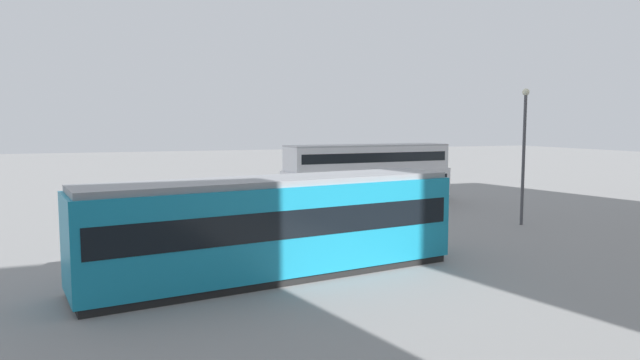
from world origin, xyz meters
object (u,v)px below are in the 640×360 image
(street_lamp, at_px, (524,146))
(tram_yellow, at_px, (275,226))
(info_sign, at_px, (225,206))
(pedestrian_near_railing, at_px, (292,209))
(double_decker_bus, at_px, (368,173))

(street_lamp, bearing_deg, tram_yellow, 19.27)
(tram_yellow, distance_m, info_sign, 6.29)
(pedestrian_near_railing, height_order, street_lamp, street_lamp)
(pedestrian_near_railing, bearing_deg, double_decker_bus, -136.69)
(info_sign, relative_size, street_lamp, 0.32)
(double_decker_bus, xyz_separation_m, tram_yellow, (10.64, 15.22, -0.21))
(double_decker_bus, relative_size, info_sign, 5.14)
(double_decker_bus, xyz_separation_m, pedestrian_near_railing, (7.42, 6.99, -1.02))
(double_decker_bus, height_order, tram_yellow, double_decker_bus)
(double_decker_bus, relative_size, tram_yellow, 0.87)
(tram_yellow, relative_size, street_lamp, 1.92)
(info_sign, distance_m, street_lamp, 15.24)
(pedestrian_near_railing, relative_size, info_sign, 0.73)
(pedestrian_near_railing, bearing_deg, info_sign, 27.78)
(double_decker_bus, relative_size, pedestrian_near_railing, 7.02)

